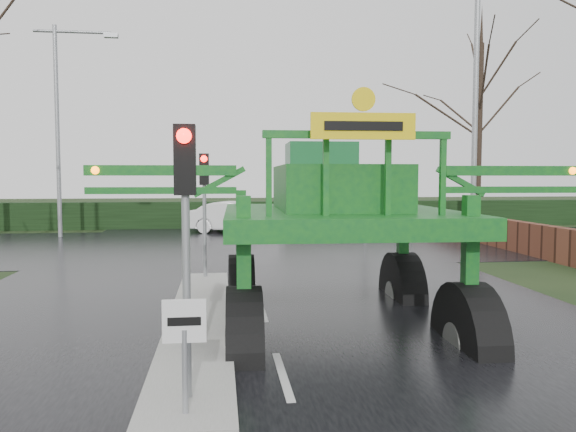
{
  "coord_description": "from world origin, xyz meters",
  "views": [
    {
      "loc": [
        -0.89,
        -7.9,
        2.9
      ],
      "look_at": [
        0.66,
        4.82,
        2.0
      ],
      "focal_mm": 35.0,
      "sensor_mm": 36.0,
      "label": 1
    }
  ],
  "objects": [
    {
      "name": "ground",
      "position": [
        0.0,
        0.0,
        0.0
      ],
      "size": [
        140.0,
        140.0,
        0.0
      ],
      "primitive_type": "plane",
      "color": "black",
      "rests_on": "ground"
    },
    {
      "name": "road_main",
      "position": [
        0.0,
        10.0,
        0.0
      ],
      "size": [
        14.0,
        80.0,
        0.02
      ],
      "primitive_type": "cube",
      "color": "black",
      "rests_on": "ground"
    },
    {
      "name": "road_cross",
      "position": [
        0.0,
        16.0,
        0.01
      ],
      "size": [
        80.0,
        12.0,
        0.02
      ],
      "primitive_type": "cube",
      "color": "black",
      "rests_on": "ground"
    },
    {
      "name": "median_island",
      "position": [
        -1.3,
        3.0,
        0.09
      ],
      "size": [
        1.2,
        10.0,
        0.16
      ],
      "primitive_type": "cube",
      "color": "gray",
      "rests_on": "ground"
    },
    {
      "name": "hedge_row",
      "position": [
        0.0,
        24.0,
        0.75
      ],
      "size": [
        44.0,
        0.9,
        1.5
      ],
      "primitive_type": "cube",
      "color": "black",
      "rests_on": "ground"
    },
    {
      "name": "brick_wall",
      "position": [
        10.5,
        16.0,
        0.6
      ],
      "size": [
        0.4,
        20.0,
        1.2
      ],
      "primitive_type": "cube",
      "color": "#592D1E",
      "rests_on": "ground"
    },
    {
      "name": "keep_left_sign",
      "position": [
        -1.3,
        -1.5,
        1.06
      ],
      "size": [
        0.5,
        0.07,
        1.35
      ],
      "color": "gray",
      "rests_on": "ground"
    },
    {
      "name": "traffic_signal_near",
      "position": [
        -1.3,
        -1.01,
        2.59
      ],
      "size": [
        0.26,
        0.33,
        3.52
      ],
      "color": "gray",
      "rests_on": "ground"
    },
    {
      "name": "traffic_signal_mid",
      "position": [
        -1.3,
        7.49,
        2.59
      ],
      "size": [
        0.26,
        0.33,
        3.52
      ],
      "color": "gray",
      "rests_on": "ground"
    },
    {
      "name": "traffic_signal_far",
      "position": [
        6.5,
        20.01,
        2.59
      ],
      "size": [
        0.26,
        0.33,
        3.52
      ],
      "rotation": [
        0.0,
        0.0,
        3.14
      ],
      "color": "gray",
      "rests_on": "ground"
    },
    {
      "name": "street_light_right",
      "position": [
        8.19,
        12.0,
        5.99
      ],
      "size": [
        3.85,
        0.3,
        10.0
      ],
      "color": "gray",
      "rests_on": "ground"
    },
    {
      "name": "street_light_left_far",
      "position": [
        -8.19,
        20.0,
        5.99
      ],
      "size": [
        3.85,
        0.3,
        10.0
      ],
      "color": "gray",
      "rests_on": "ground"
    },
    {
      "name": "tree_right_far",
      "position": [
        13.0,
        21.0,
        6.5
      ],
      "size": [
        7.0,
        7.0,
        12.05
      ],
      "color": "black",
      "rests_on": "ground"
    },
    {
      "name": "crop_sprayer",
      "position": [
        -0.49,
        1.56,
        2.56
      ],
      "size": [
        9.7,
        6.15,
        5.42
      ],
      "rotation": [
        0.0,
        0.0,
        -0.03
      ],
      "color": "black",
      "rests_on": "ground"
    },
    {
      "name": "white_sedan",
      "position": [
        -0.04,
        20.86,
        0.0
      ],
      "size": [
        5.16,
        3.27,
        1.61
      ],
      "primitive_type": "imported",
      "rotation": [
        0.0,
        0.0,
        1.22
      ],
      "color": "white",
      "rests_on": "ground"
    }
  ]
}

